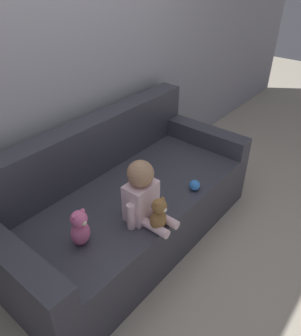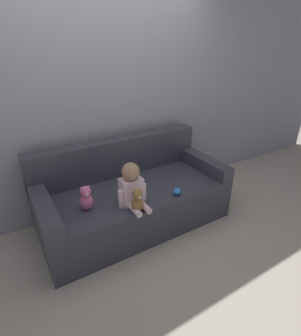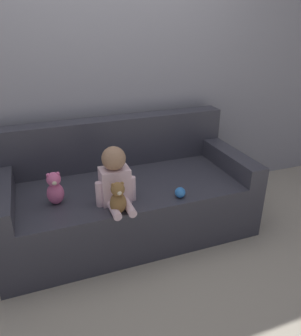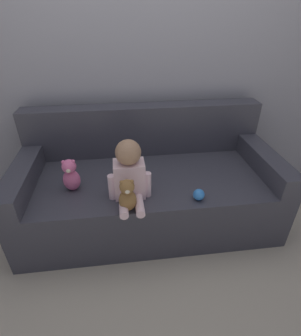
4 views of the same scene
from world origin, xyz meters
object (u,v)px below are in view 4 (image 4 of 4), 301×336
at_px(couch, 148,185).
at_px(plush_toy_side, 71,175).
at_px(toy_ball, 199,195).
at_px(person_baby, 129,173).
at_px(teddy_bear_brown, 127,196).

relative_size(couch, plush_toy_side, 8.09).
distance_m(plush_toy_side, toy_ball, 0.91).
relative_size(person_baby, plush_toy_side, 1.69).
distance_m(person_baby, plush_toy_side, 0.44).
bearing_deg(plush_toy_side, couch, 19.38).
xyz_separation_m(plush_toy_side, toy_ball, (0.88, -0.23, -0.08)).
bearing_deg(teddy_bear_brown, couch, 68.75).
bearing_deg(person_baby, couch, 63.75).
xyz_separation_m(person_baby, teddy_bear_brown, (-0.02, -0.15, -0.07)).
bearing_deg(toy_ball, couch, 125.29).
bearing_deg(teddy_bear_brown, plush_toy_side, 144.35).
distance_m(teddy_bear_brown, plush_toy_side, 0.48).
bearing_deg(person_baby, teddy_bear_brown, -98.85).
relative_size(teddy_bear_brown, plush_toy_side, 0.95).
height_order(plush_toy_side, toy_ball, plush_toy_side).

